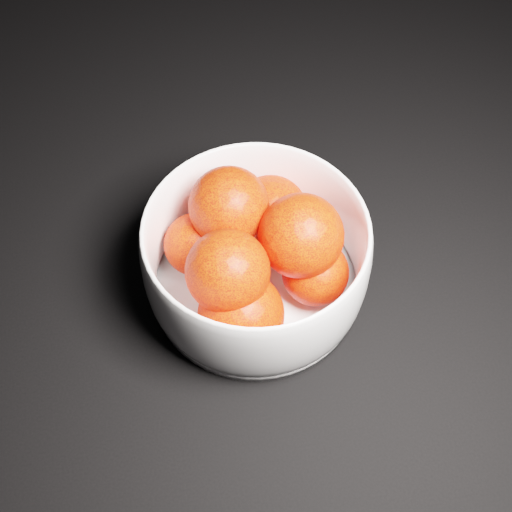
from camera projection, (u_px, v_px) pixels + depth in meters
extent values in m
cube|color=black|center=(406.00, 71.00, 0.80)|extent=(3.00, 3.00, 0.00)
cylinder|color=white|center=(256.00, 285.00, 0.63)|extent=(0.18, 0.18, 0.01)
sphere|color=#FF2307|center=(271.00, 212.00, 0.63)|extent=(0.07, 0.07, 0.07)
sphere|color=#FF2307|center=(196.00, 245.00, 0.61)|extent=(0.05, 0.05, 0.05)
sphere|color=#FF2307|center=(241.00, 314.00, 0.57)|extent=(0.07, 0.07, 0.07)
sphere|color=#FF2307|center=(315.00, 273.00, 0.60)|extent=(0.06, 0.06, 0.06)
sphere|color=#FF2307|center=(229.00, 206.00, 0.59)|extent=(0.07, 0.07, 0.07)
sphere|color=#FF2307|center=(228.00, 271.00, 0.55)|extent=(0.07, 0.07, 0.07)
sphere|color=#FF2307|center=(301.00, 236.00, 0.57)|extent=(0.07, 0.07, 0.07)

